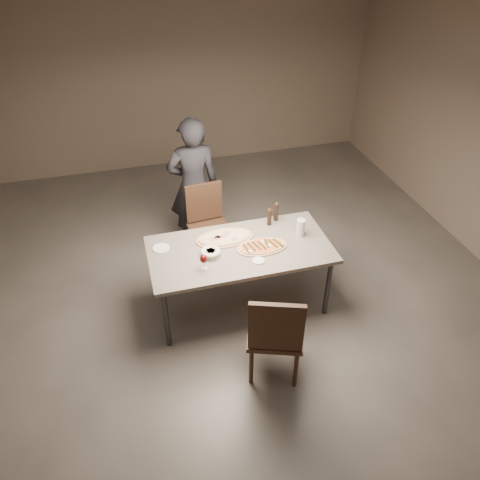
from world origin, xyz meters
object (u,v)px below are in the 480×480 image
object	(u,v)px
zucchini_pizza	(262,247)
pepper_mill_left	(276,212)
bread_basket	(211,252)
carafe	(301,227)
dining_table	(240,253)
chair_far	(207,220)
ham_pizza	(225,238)
chair_near	(275,332)
diner	(193,186)

from	to	relation	value
zucchini_pizza	pepper_mill_left	size ratio (longest dim) A/B	2.33
bread_basket	carafe	size ratio (longest dim) A/B	1.04
dining_table	chair_far	size ratio (longest dim) A/B	1.90
ham_pizza	pepper_mill_left	distance (m)	0.64
chair_far	zucchini_pizza	bearing A→B (deg)	105.49
bread_basket	chair_far	xyz separation A→B (m)	(0.16, 0.93, -0.26)
carafe	chair_near	world-z (taller)	chair_near
chair_far	carafe	bearing A→B (deg)	128.63
bread_basket	ham_pizza	bearing A→B (deg)	50.09
diner	bread_basket	bearing A→B (deg)	86.56
bread_basket	chair_near	size ratio (longest dim) A/B	0.19
ham_pizza	carafe	size ratio (longest dim) A/B	3.26
bread_basket	diner	distance (m)	1.25
dining_table	bread_basket	size ratio (longest dim) A/B	9.51
bread_basket	chair_far	world-z (taller)	chair_far
zucchini_pizza	pepper_mill_left	distance (m)	0.53
zucchini_pizza	chair_far	size ratio (longest dim) A/B	0.54
carafe	diner	size ratio (longest dim) A/B	0.11
bread_basket	pepper_mill_left	bearing A→B (deg)	27.55
carafe	chair_far	distance (m)	1.19
bread_basket	chair_near	bearing A→B (deg)	-69.91
pepper_mill_left	zucchini_pizza	bearing A→B (deg)	-123.90
chair_near	diner	bearing A→B (deg)	116.99
zucchini_pizza	bread_basket	distance (m)	0.51
ham_pizza	chair_far	world-z (taller)	chair_far
chair_far	diner	xyz separation A→B (m)	(-0.09, 0.31, 0.30)
dining_table	bread_basket	bearing A→B (deg)	-172.63
ham_pizza	carafe	bearing A→B (deg)	1.58
dining_table	ham_pizza	world-z (taller)	ham_pizza
ham_pizza	chair_near	size ratio (longest dim) A/B	0.59
pepper_mill_left	chair_far	size ratio (longest dim) A/B	0.23
zucchini_pizza	pepper_mill_left	bearing A→B (deg)	63.78
zucchini_pizza	ham_pizza	world-z (taller)	zucchini_pizza
carafe	dining_table	bearing A→B (deg)	-175.10
bread_basket	chair_far	bearing A→B (deg)	80.39
dining_table	ham_pizza	size ratio (longest dim) A/B	3.04
pepper_mill_left	chair_near	xyz separation A→B (m)	(-0.46, -1.36, -0.29)
dining_table	pepper_mill_left	size ratio (longest dim) A/B	8.21
chair_near	bread_basket	bearing A→B (deg)	129.95
bread_basket	chair_near	xyz separation A→B (m)	(0.34, -0.94, -0.23)
dining_table	carafe	xyz separation A→B (m)	(0.65, 0.06, 0.15)
carafe	chair_far	world-z (taller)	chair_far
pepper_mill_left	chair_near	bearing A→B (deg)	-108.68
diner	ham_pizza	bearing A→B (deg)	96.75
bread_basket	carafe	xyz separation A→B (m)	(0.96, 0.10, 0.05)
dining_table	zucchini_pizza	bearing A→B (deg)	-14.24
pepper_mill_left	carafe	bearing A→B (deg)	-64.79
zucchini_pizza	diner	distance (m)	1.33
zucchini_pizza	ham_pizza	xyz separation A→B (m)	(-0.32, 0.25, -0.00)
carafe	diner	xyz separation A→B (m)	(-0.88, 1.15, -0.01)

